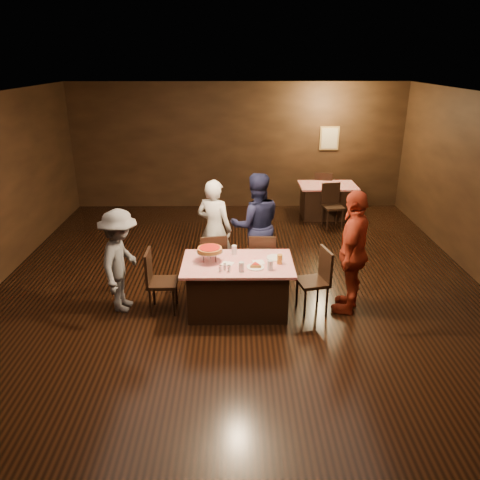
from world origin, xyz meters
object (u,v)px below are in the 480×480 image
plate_empty (275,258)px  chair_end_left (162,281)px  back_table (327,201)px  chair_far_right (262,260)px  diner_white_jacket (214,229)px  diner_navy_hoodie (256,225)px  glass_front_right (270,265)px  chair_back_near (333,206)px  diner_red_shirt (353,252)px  pizza_stand (210,250)px  chair_far_left (213,260)px  main_table (238,286)px  chair_end_right (313,280)px  chair_back_far (323,190)px  glass_amber (280,259)px  glass_front_left (241,267)px  glass_back (234,250)px  diner_grey_knit (121,261)px

plate_empty → chair_end_left: bearing=-174.8°
back_table → chair_far_right: bearing=-115.5°
diner_white_jacket → diner_navy_hoodie: diner_navy_hoodie is taller
diner_navy_hoodie → glass_front_right: size_ratio=12.81×
chair_back_near → diner_red_shirt: bearing=-106.9°
back_table → pizza_stand: 5.00m
chair_far_left → chair_end_left: same height
main_table → chair_far_right: 0.85m
main_table → chair_far_left: size_ratio=1.68×
chair_end_right → diner_navy_hoodie: bearing=-160.2°
chair_end_left → plate_empty: size_ratio=3.80×
chair_back_far → glass_amber: (-1.51, -4.99, 0.37)m
pizza_stand → glass_front_left: bearing=-37.9°
chair_far_left → glass_front_left: bearing=102.3°
chair_end_right → pizza_stand: size_ratio=2.50×
chair_back_near → chair_back_far: size_ratio=1.00×
diner_white_jacket → diner_red_shirt: diner_red_shirt is taller
diner_white_jacket → chair_back_far: bearing=-99.6°
chair_far_left → glass_back: size_ratio=6.79×
chair_back_near → glass_back: (-2.16, -3.34, 0.37)m
plate_empty → main_table: bearing=-164.7°
chair_far_right → glass_front_right: 1.07m
glass_back → chair_back_near: bearing=57.1°
diner_grey_knit → diner_red_shirt: size_ratio=0.84×
back_table → glass_amber: (-1.51, -4.39, 0.46)m
chair_back_near → glass_front_left: (-2.06, -3.94, 0.37)m
diner_navy_hoodie → pizza_stand: size_ratio=4.72×
plate_empty → back_table: bearing=69.5°
chair_far_left → glass_amber: bearing=130.4°
glass_back → main_table: bearing=-80.5°
chair_far_left → diner_white_jacket: bearing=-103.3°
chair_end_right → diner_white_jacket: 1.94m
diner_red_shirt → glass_front_right: 1.23m
chair_far_right → glass_back: bearing=49.3°
diner_red_shirt → pizza_stand: diner_red_shirt is taller
chair_far_right → pizza_stand: 1.16m
chair_far_left → glass_front_left: (0.45, -1.05, 0.37)m
main_table → plate_empty: (0.55, 0.15, 0.39)m
chair_end_left → glass_amber: bearing=-92.1°
chair_end_left → glass_front_right: bearing=-99.6°
glass_amber → chair_end_left: bearing=178.3°
diner_grey_knit → glass_front_left: (1.75, -0.36, 0.07)m
chair_back_near → diner_red_shirt: 3.69m
diner_white_jacket → glass_front_right: 1.67m
chair_end_left → plate_empty: chair_end_left is taller
chair_far_right → pizza_stand: (-0.80, -0.70, 0.48)m
glass_front_left → glass_back: same height
chair_back_near → plate_empty: chair_back_near is taller
chair_far_right → diner_grey_knit: bearing=22.4°
chair_far_left → chair_far_right: (0.80, 0.00, 0.00)m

